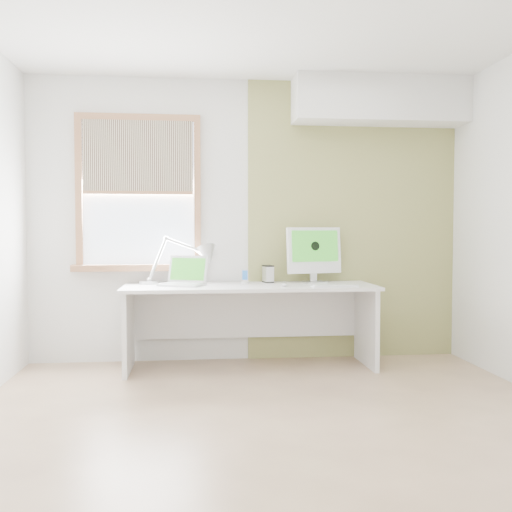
{
  "coord_description": "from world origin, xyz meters",
  "views": [
    {
      "loc": [
        -0.51,
        -3.61,
        1.21
      ],
      "look_at": [
        0.0,
        1.05,
        1.0
      ],
      "focal_mm": 40.38,
      "sensor_mm": 36.0,
      "label": 1
    }
  ],
  "objects": [
    {
      "name": "external_drive",
      "position": [
        0.17,
        1.62,
        0.81
      ],
      "size": [
        0.1,
        0.14,
        0.16
      ],
      "color": "silver",
      "rests_on": "desk"
    },
    {
      "name": "keyboard",
      "position": [
        0.68,
        1.15,
        0.74
      ],
      "size": [
        0.39,
        0.13,
        0.02
      ],
      "color": "white",
      "rests_on": "desk"
    },
    {
      "name": "accent_wall",
      "position": [
        1.0,
        1.74,
        1.3
      ],
      "size": [
        2.0,
        0.02,
        2.6
      ],
      "primitive_type": "cube",
      "color": "#8D9D52",
      "rests_on": "room"
    },
    {
      "name": "window",
      "position": [
        -1.0,
        1.71,
        1.54
      ],
      "size": [
        1.2,
        0.14,
        1.42
      ],
      "color": "#A46A44",
      "rests_on": "room"
    },
    {
      "name": "room",
      "position": [
        0.0,
        0.0,
        1.3
      ],
      "size": [
        4.04,
        3.54,
        2.64
      ],
      "color": "#A38264",
      "rests_on": "ground"
    },
    {
      "name": "desk",
      "position": [
        -0.02,
        1.44,
        0.53
      ],
      "size": [
        2.2,
        0.7,
        0.73
      ],
      "color": "white",
      "rests_on": "room"
    },
    {
      "name": "desk_lamp",
      "position": [
        -0.48,
        1.6,
        0.95
      ],
      "size": [
        0.77,
        0.31,
        0.43
      ],
      "color": "silver",
      "rests_on": "desk"
    },
    {
      "name": "laptop",
      "position": [
        -0.59,
        1.44,
        0.79
      ],
      "size": [
        0.45,
        0.41,
        0.26
      ],
      "color": "silver",
      "rests_on": "desk"
    },
    {
      "name": "imac",
      "position": [
        0.59,
        1.58,
        1.01
      ],
      "size": [
        0.52,
        0.22,
        0.51
      ],
      "color": "silver",
      "rests_on": "desk"
    },
    {
      "name": "soffit",
      "position": [
        1.2,
        1.57,
        2.4
      ],
      "size": [
        1.6,
        0.4,
        0.42
      ],
      "primitive_type": "cube",
      "color": "white",
      "rests_on": "room"
    },
    {
      "name": "mouse",
      "position": [
        0.26,
        1.24,
        0.74
      ],
      "size": [
        0.06,
        0.09,
        0.03
      ],
      "primitive_type": "ellipsoid",
      "rotation": [
        0.0,
        0.0,
        -0.05
      ],
      "color": "white",
      "rests_on": "desk"
    },
    {
      "name": "phone_dock",
      "position": [
        -0.05,
        1.51,
        0.77
      ],
      "size": [
        0.09,
        0.09,
        0.14
      ],
      "color": "silver",
      "rests_on": "desk"
    }
  ]
}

